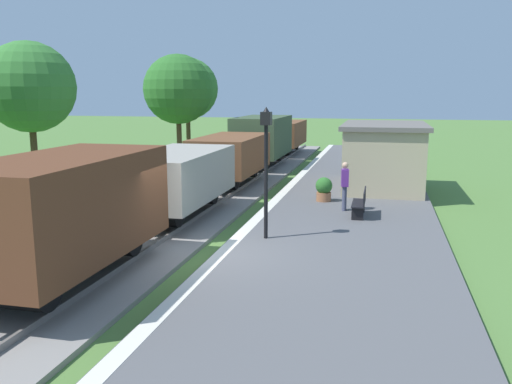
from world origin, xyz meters
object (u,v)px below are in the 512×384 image
at_px(station_hut, 384,155).
at_px(tree_field_left, 178,89).
at_px(tree_trackside_far, 29,87).
at_px(tree_field_distant, 187,89).
at_px(bench_down_platform, 369,163).
at_px(potted_planter, 324,189).
at_px(lamp_post_near, 266,149).
at_px(person_waiting, 345,184).
at_px(freight_train, 229,156).
at_px(bench_near_hut, 361,202).

relative_size(station_hut, tree_field_left, 0.91).
bearing_deg(tree_trackside_far, tree_field_distant, 82.09).
height_order(bench_down_platform, tree_field_distant, tree_field_distant).
distance_m(potted_planter, lamp_post_near, 6.14).
height_order(lamp_post_near, tree_field_left, tree_field_left).
xyz_separation_m(bench_down_platform, person_waiting, (-0.60, -9.62, 0.46)).
xyz_separation_m(freight_train, person_waiting, (5.50, -4.42, -0.34)).
bearing_deg(potted_planter, bench_down_platform, 79.76).
relative_size(person_waiting, lamp_post_near, 0.46).
distance_m(bench_near_hut, lamp_post_near, 4.71).
bearing_deg(lamp_post_near, tree_trackside_far, 154.65).
xyz_separation_m(potted_planter, lamp_post_near, (-1.03, -5.69, 2.08)).
xyz_separation_m(bench_down_platform, tree_field_distant, (-11.76, 4.87, 3.86)).
bearing_deg(station_hut, person_waiting, -104.31).
xyz_separation_m(tree_trackside_far, tree_field_left, (3.36, 8.01, -0.04)).
distance_m(station_hut, person_waiting, 5.29).
bearing_deg(tree_field_left, bench_down_platform, 3.18).
bearing_deg(tree_field_left, bench_near_hut, -43.87).
bearing_deg(person_waiting, lamp_post_near, 57.67).
bearing_deg(bench_down_platform, station_hut, -81.17).
distance_m(station_hut, potted_planter, 4.34).
height_order(station_hut, lamp_post_near, lamp_post_near).
distance_m(bench_down_platform, potted_planter, 8.29).
bearing_deg(lamp_post_near, person_waiting, 65.73).
relative_size(bench_down_platform, tree_trackside_far, 0.23).
height_order(person_waiting, tree_field_distant, tree_field_distant).
relative_size(bench_down_platform, lamp_post_near, 0.41).
distance_m(station_hut, bench_near_hut, 6.03).
height_order(bench_near_hut, person_waiting, person_waiting).
xyz_separation_m(station_hut, bench_down_platform, (-0.70, 4.52, -0.93)).
distance_m(bench_near_hut, potted_planter, 2.71).
xyz_separation_m(bench_down_platform, lamp_post_near, (-2.50, -13.85, 2.08)).
bearing_deg(bench_near_hut, tree_field_left, 136.13).
height_order(station_hut, tree_field_distant, tree_field_distant).
distance_m(bench_near_hut, tree_field_distant, 19.68).
bearing_deg(person_waiting, tree_trackside_far, -12.65).
height_order(bench_down_platform, person_waiting, person_waiting).
distance_m(person_waiting, tree_trackside_far, 13.49).
relative_size(bench_down_platform, tree_field_distant, 0.23).
bearing_deg(bench_near_hut, freight_train, 139.37).
distance_m(freight_train, tree_field_left, 6.91).
relative_size(potted_planter, tree_field_left, 0.14).
height_order(freight_train, tree_trackside_far, tree_trackside_far).
bearing_deg(person_waiting, bench_down_platform, -101.62).
height_order(station_hut, bench_down_platform, station_hut).
relative_size(station_hut, tree_trackside_far, 0.90).
xyz_separation_m(person_waiting, lamp_post_near, (-1.90, -4.22, 1.62)).
bearing_deg(station_hut, tree_trackside_far, -164.19).
bearing_deg(freight_train, tree_field_distant, 119.32).
bearing_deg(bench_down_platform, tree_trackside_far, -147.80).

